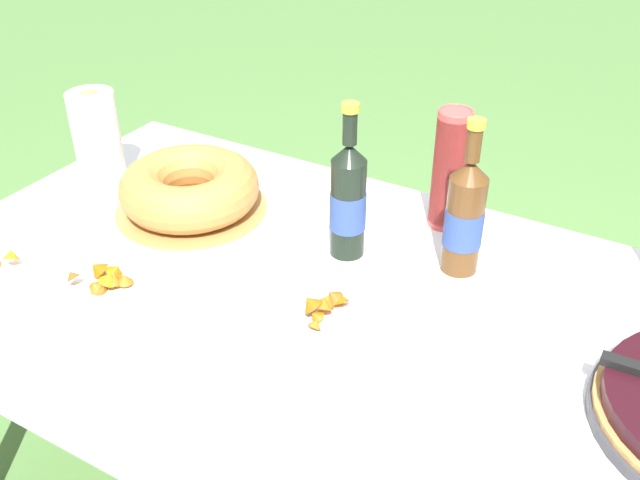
{
  "coord_description": "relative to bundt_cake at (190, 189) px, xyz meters",
  "views": [
    {
      "loc": [
        0.44,
        -0.94,
        1.53
      ],
      "look_at": [
        -0.14,
        0.08,
        0.77
      ],
      "focal_mm": 40.0,
      "sensor_mm": 36.0,
      "label": 1
    }
  ],
  "objects": [
    {
      "name": "paper_towel_roll",
      "position": [
        -0.28,
        0.01,
        0.06
      ],
      "size": [
        0.11,
        0.11,
        0.23
      ],
      "color": "white",
      "rests_on": "tablecloth"
    },
    {
      "name": "cup_stack",
      "position": [
        0.52,
        0.23,
        0.08
      ],
      "size": [
        0.07,
        0.07,
        0.27
      ],
      "color": "#E04C47",
      "rests_on": "tablecloth"
    },
    {
      "name": "garden_table",
      "position": [
        0.5,
        -0.12,
        -0.12
      ],
      "size": [
        1.82,
        0.91,
        0.71
      ],
      "color": "#A87A47",
      "rests_on": "ground_plane"
    },
    {
      "name": "snack_plate_right",
      "position": [
        0.05,
        -0.33,
        -0.04
      ],
      "size": [
        0.22,
        0.22,
        0.06
      ],
      "color": "white",
      "rests_on": "tablecloth"
    },
    {
      "name": "tablecloth",
      "position": [
        0.5,
        -0.12,
        -0.07
      ],
      "size": [
        1.83,
        0.92,
        0.1
      ],
      "color": "white",
      "rests_on": "garden_table"
    },
    {
      "name": "juice_bottle_red",
      "position": [
        0.39,
        0.02,
        0.07
      ],
      "size": [
        0.07,
        0.07,
        0.33
      ],
      "color": "black",
      "rests_on": "tablecloth"
    },
    {
      "name": "snack_plate_near",
      "position": [
        0.45,
        -0.19,
        -0.04
      ],
      "size": [
        0.23,
        0.23,
        0.06
      ],
      "color": "white",
      "rests_on": "tablecloth"
    },
    {
      "name": "cider_bottle_amber",
      "position": [
        0.61,
        0.08,
        0.07
      ],
      "size": [
        0.08,
        0.08,
        0.32
      ],
      "color": "brown",
      "rests_on": "tablecloth"
    },
    {
      "name": "bundt_cake",
      "position": [
        0.0,
        0.0,
        0.0
      ],
      "size": [
        0.34,
        0.34,
        0.11
      ],
      "color": "#B78447",
      "rests_on": "tablecloth"
    }
  ]
}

